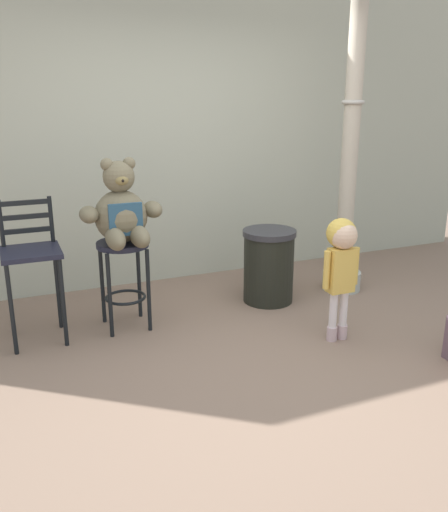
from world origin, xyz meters
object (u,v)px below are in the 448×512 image
Objects in this scene: bar_stool_with_teddy at (124,266)px; trash_bin at (269,266)px; teddy_bear at (122,213)px; lamppost at (349,164)px; bar_chair_empty at (31,259)px; child_walking at (341,253)px.

bar_stool_with_teddy is 1.32m from trash_bin.
teddy_bear is 2.11m from lamppost.
bar_chair_empty is at bearing -179.73° from lamppost.
bar_chair_empty is (-0.67, 0.06, -0.30)m from teddy_bear.
child_walking is 0.31× the size of lamppost.
trash_bin is at bearing -133.96° from child_walking.
child_walking is 0.99m from trash_bin.
bar_chair_empty is (-2.76, -0.01, -0.56)m from lamppost.
teddy_bear is at bearing -177.87° from lamppost.
bar_chair_empty is at bearing 177.26° from bar_stool_with_teddy.
child_walking is at bearing -126.41° from lamppost.
child_walking is 2.28m from bar_chair_empty.
bar_stool_with_teddy reaches higher than trash_bin.
teddy_bear reaches higher than trash_bin.
trash_bin is (-0.12, 0.91, -0.35)m from child_walking.
teddy_bear is 0.68× the size of child_walking.
lamppost is (2.09, 0.05, 0.69)m from bar_stool_with_teddy.
child_walking reaches higher than trash_bin.
child_walking reaches higher than bar_stool_with_teddy.
trash_bin is 0.62× the size of bar_chair_empty.
lamppost is (0.67, 0.90, 0.52)m from child_walking.
teddy_bear is (0.00, -0.03, 0.43)m from bar_stool_with_teddy.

